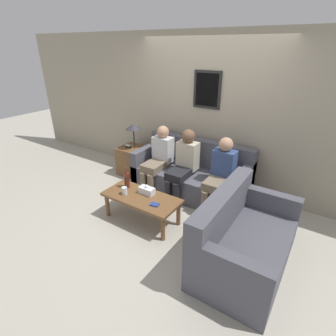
{
  "coord_description": "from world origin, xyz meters",
  "views": [
    {
      "loc": [
        1.89,
        -3.11,
        2.36
      ],
      "look_at": [
        -0.1,
        -0.09,
        0.66
      ],
      "focal_mm": 28.0,
      "sensor_mm": 36.0,
      "label": 1
    }
  ],
  "objects": [
    {
      "name": "teddy_bear",
      "position": [
        0.77,
        -0.56,
        0.13
      ],
      "size": [
        0.2,
        0.2,
        0.31
      ],
      "color": "#A87A51",
      "rests_on": "ground_plane"
    },
    {
      "name": "person_left",
      "position": [
        -0.56,
        0.33,
        0.6
      ],
      "size": [
        0.34,
        0.66,
        1.12
      ],
      "color": "#756651",
      "rests_on": "ground_plane"
    },
    {
      "name": "person_middle",
      "position": [
        -0.05,
        0.31,
        0.62
      ],
      "size": [
        0.34,
        0.65,
        1.15
      ],
      "color": "black",
      "rests_on": "ground_plane"
    },
    {
      "name": "person_right",
      "position": [
        0.59,
        0.31,
        0.61
      ],
      "size": [
        0.34,
        0.62,
        1.13
      ],
      "color": "#756651",
      "rests_on": "ground_plane"
    },
    {
      "name": "coffee_table",
      "position": [
        -0.19,
        -0.64,
        0.35
      ],
      "size": [
        1.13,
        0.52,
        0.41
      ],
      "color": "brown",
      "rests_on": "ground_plane"
    },
    {
      "name": "wall_back",
      "position": [
        0.0,
        0.97,
        1.3
      ],
      "size": [
        9.0,
        0.08,
        2.6
      ],
      "color": "#9E937F",
      "rests_on": "ground_plane"
    },
    {
      "name": "tissue_box",
      "position": [
        -0.17,
        -0.53,
        0.46
      ],
      "size": [
        0.23,
        0.12,
        0.15
      ],
      "color": "silver",
      "rests_on": "coffee_table"
    },
    {
      "name": "drinking_glass",
      "position": [
        -0.43,
        -0.72,
        0.46
      ],
      "size": [
        0.08,
        0.08,
        0.11
      ],
      "color": "silver",
      "rests_on": "coffee_table"
    },
    {
      "name": "couch_main",
      "position": [
        0.0,
        0.52,
        0.31
      ],
      "size": [
        1.96,
        0.86,
        0.89
      ],
      "color": "#4C4C56",
      "rests_on": "ground_plane"
    },
    {
      "name": "wine_bottle",
      "position": [
        -0.54,
        -0.54,
        0.53
      ],
      "size": [
        0.08,
        0.08,
        0.33
      ],
      "color": "#562319",
      "rests_on": "coffee_table"
    },
    {
      "name": "book_stack",
      "position": [
        0.1,
        -0.72,
        0.41
      ],
      "size": [
        0.13,
        0.1,
        0.02
      ],
      "color": "navy",
      "rests_on": "coffee_table"
    },
    {
      "name": "side_table_with_lamp",
      "position": [
        -1.32,
        0.51,
        0.32
      ],
      "size": [
        0.49,
        0.49,
        1.03
      ],
      "color": "brown",
      "rests_on": "ground_plane"
    },
    {
      "name": "ground_plane",
      "position": [
        0.0,
        0.0,
        0.0
      ],
      "size": [
        16.0,
        16.0,
        0.0
      ],
      "primitive_type": "plane",
      "color": "#ADA899"
    },
    {
      "name": "couch_side",
      "position": [
        1.3,
        -0.66,
        0.31
      ],
      "size": [
        0.86,
        1.48,
        0.89
      ],
      "rotation": [
        0.0,
        0.0,
        1.57
      ],
      "color": "#4C4C56",
      "rests_on": "ground_plane"
    }
  ]
}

